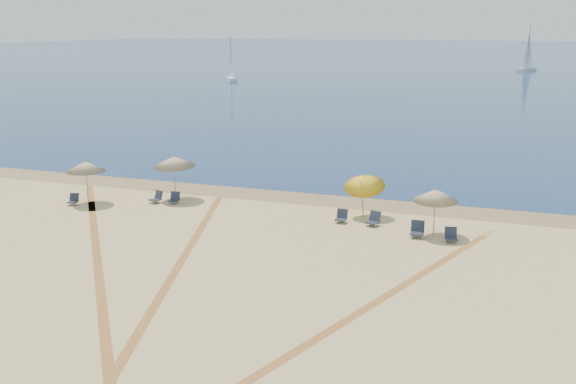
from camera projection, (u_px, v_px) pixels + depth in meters
name	position (u px, v px, depth m)	size (l,w,h in m)	color
ocean	(489.00, 54.00, 221.32)	(500.00, 500.00, 0.00)	#0C2151
wet_sand	(311.00, 198.00, 37.10)	(500.00, 500.00, 0.00)	olive
umbrella_1	(86.00, 166.00, 35.61)	(2.10, 2.10, 2.36)	gray
umbrella_2	(174.00, 161.00, 36.41)	(2.29, 2.32, 2.48)	gray
umbrella_3	(364.00, 182.00, 33.08)	(2.07, 2.13, 2.44)	gray
umbrella_4	(436.00, 195.00, 30.11)	(2.04, 2.06, 2.24)	gray
chair_2	(73.00, 200.00, 35.70)	(0.62, 0.68, 0.60)	#1C202D
chair_3	(157.00, 197.00, 36.10)	(0.72, 0.78, 0.64)	#1C202D
chair_4	(175.00, 198.00, 35.98)	(0.60, 0.67, 0.61)	#1C202D
chair_5	(342.00, 217.00, 32.50)	(0.53, 0.62, 0.63)	#1C202D
chair_6	(374.00, 219.00, 31.98)	(0.73, 0.80, 0.68)	#1C202D
chair_7	(417.00, 230.00, 30.26)	(0.66, 0.76, 0.73)	#1C202D
chair_8	(451.00, 236.00, 29.58)	(0.66, 0.73, 0.64)	#1C202D
sailboat_0	(231.00, 67.00, 114.65)	(3.80, 4.92, 7.49)	white
sailboat_1	(528.00, 57.00, 139.57)	(3.98, 6.41, 9.38)	white
tire_tracks	(179.00, 287.00, 24.54)	(49.12, 43.55, 0.00)	tan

